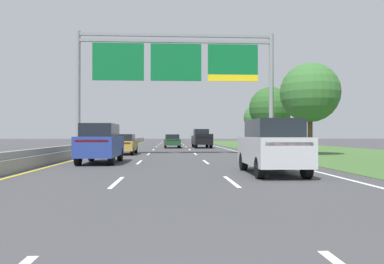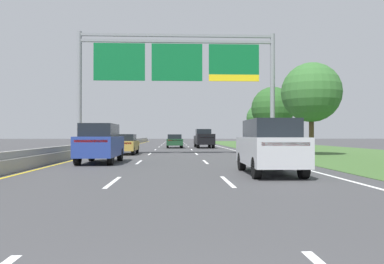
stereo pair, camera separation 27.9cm
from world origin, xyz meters
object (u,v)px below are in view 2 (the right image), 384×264
Objects in this scene: pickup_truck_black at (204,139)px; roadside_tree_distant at (260,118)px; roadside_tree_mid at (311,93)px; roadside_tree_far at (273,108)px; car_blue_left_lane_suv at (100,143)px; car_gold_left_lane_sedan at (125,144)px; overhead_sign_gantry at (177,68)px; car_darkgreen_centre_lane_sedan at (174,141)px; car_silver_right_lane_suv at (270,146)px.

pickup_truck_black is 0.92× the size of roadside_tree_distant.
roadside_tree_far is (0.54, 13.32, -0.25)m from roadside_tree_mid.
roadside_tree_mid is 26.52m from roadside_tree_distant.
car_blue_left_lane_suv is 9.26m from car_gold_left_lane_sedan.
overhead_sign_gantry is 2.54× the size of roadside_tree_distant.
car_silver_right_lane_suv is at bearing -174.57° from car_darkgreen_centre_lane_sedan.
car_darkgreen_centre_lane_sedan is 0.95× the size of car_blue_left_lane_suv.
overhead_sign_gantry is at bearing -26.70° from car_blue_left_lane_suv.
roadside_tree_far is at bearing 87.69° from roadside_tree_mid.
car_blue_left_lane_suv is at bearing -115.77° from roadside_tree_distant.
car_darkgreen_centre_lane_sedan is at bearing 163.00° from roadside_tree_far.
car_silver_right_lane_suv is at bearing -115.83° from roadside_tree_mid.
car_gold_left_lane_sedan is (-4.06, 1.03, -5.79)m from overhead_sign_gantry.
car_darkgreen_centre_lane_sedan is 24.08m from car_blue_left_lane_suv.
roadside_tree_far reaches higher than car_silver_right_lane_suv.
roadside_tree_distant is at bearing -33.18° from car_gold_left_lane_sedan.
roadside_tree_mid reaches higher than car_darkgreen_centre_lane_sedan.
car_darkgreen_centre_lane_sedan is at bearing -14.54° from car_gold_left_lane_sedan.
car_silver_right_lane_suv is 27.79m from roadside_tree_far.
roadside_tree_distant reaches higher than car_silver_right_lane_suv.
car_silver_right_lane_suv reaches higher than car_darkgreen_centre_lane_sedan.
roadside_tree_mid reaches higher than roadside_tree_distant.
roadside_tree_mid is (6.73, -16.73, 3.59)m from pickup_truck_black.
roadside_tree_mid is at bearing -150.11° from car_darkgreen_centre_lane_sedan.
car_gold_left_lane_sedan is at bearing 163.53° from car_darkgreen_centre_lane_sedan.
car_darkgreen_centre_lane_sedan and car_gold_left_lane_sedan have the same top height.
car_gold_left_lane_sedan is at bearing 171.50° from roadside_tree_mid.
overhead_sign_gantry reaches higher than roadside_tree_far.
roadside_tree_mid is (10.18, -16.60, 3.84)m from car_darkgreen_centre_lane_sedan.
overhead_sign_gantry is at bearing -130.61° from roadside_tree_far.
roadside_tree_mid reaches higher than car_gold_left_lane_sedan.
overhead_sign_gantry is at bearing 179.17° from car_darkgreen_centre_lane_sedan.
roadside_tree_mid is (6.47, 13.37, 3.56)m from car_silver_right_lane_suv.
roadside_tree_mid is at bearing -159.43° from pickup_truck_black.
overhead_sign_gantry is at bearing -103.88° from car_gold_left_lane_sedan.
roadside_tree_distant is at bearing -52.90° from car_darkgreen_centre_lane_sedan.
roadside_tree_far is at bearing -35.41° from car_blue_left_lane_suv.
car_blue_left_lane_suv reaches higher than car_darkgreen_centre_lane_sedan.
roadside_tree_distant is at bearing -25.54° from car_blue_left_lane_suv.
car_gold_left_lane_sedan is at bearing 26.91° from car_silver_right_lane_suv.
roadside_tree_mid is at bearing -62.93° from car_blue_left_lane_suv.
car_darkgreen_centre_lane_sedan is 1.01× the size of car_gold_left_lane_sedan.
roadside_tree_mid is 13.33m from roadside_tree_far.
overhead_sign_gantry reaches higher than car_silver_right_lane_suv.
roadside_tree_far is at bearing -96.66° from roadside_tree_distant.
overhead_sign_gantry is at bearing 14.48° from car_silver_right_lane_suv.
car_silver_right_lane_suv is (3.49, -14.44, -5.51)m from overhead_sign_gantry.
roadside_tree_far is (10.72, -3.28, 3.59)m from car_darkgreen_centre_lane_sedan.
pickup_truck_black is 0.79× the size of roadside_tree_mid.
roadside_tree_distant reaches higher than car_darkgreen_centre_lane_sedan.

